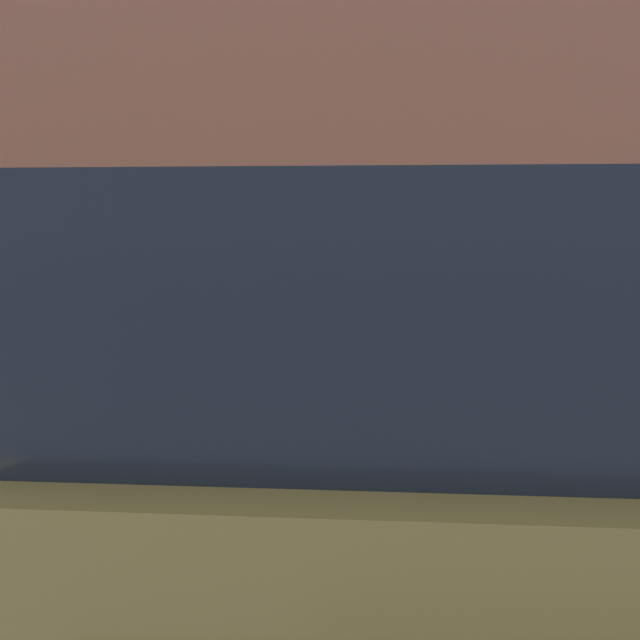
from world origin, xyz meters
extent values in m
plane|color=#47474C|center=(0.00, 0.00, 0.00)|extent=(60.00, 60.00, 0.00)
cube|color=#ADAAA3|center=(0.00, 2.20, 0.07)|extent=(24.00, 2.80, 0.14)
cube|color=#935642|center=(0.00, 4.68, 2.34)|extent=(24.00, 0.30, 4.67)
cylinder|color=gray|center=(-0.50, 1.04, 0.65)|extent=(0.06, 0.06, 1.02)
cube|color=slate|center=(-0.50, 1.04, 1.33)|extent=(0.20, 0.11, 0.36)
cube|color=gray|center=(-0.50, 0.98, 1.36)|extent=(0.11, 0.01, 0.12)
cylinder|color=black|center=(-0.50, 1.04, 1.56)|extent=(0.18, 0.09, 0.18)
cylinder|color=black|center=(-1.04, 0.49, 0.30)|extent=(0.61, 0.23, 0.60)
cube|color=olive|center=(0.49, -0.34, 0.66)|extent=(4.91, 2.04, 0.88)
cube|color=black|center=(0.59, -0.33, 1.47)|extent=(3.64, 1.78, 0.73)
camera|label=1|loc=(-0.25, -2.27, 1.71)|focal=28.00mm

